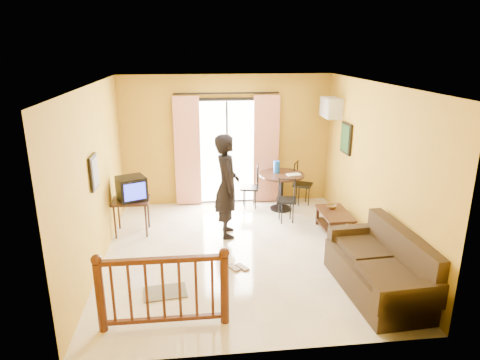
{
  "coord_description": "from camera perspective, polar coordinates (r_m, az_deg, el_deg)",
  "views": [
    {
      "loc": [
        -0.73,
        -6.54,
        3.35
      ],
      "look_at": [
        0.03,
        0.2,
        1.22
      ],
      "focal_mm": 32.0,
      "sensor_mm": 36.0,
      "label": 1
    }
  ],
  "objects": [
    {
      "name": "standing_person",
      "position": [
        7.68,
        -1.75,
        -0.8
      ],
      "size": [
        0.46,
        0.7,
        1.9
      ],
      "primitive_type": "imported",
      "rotation": [
        0.0,
        0.0,
        1.58
      ],
      "color": "black",
      "rests_on": "ground"
    },
    {
      "name": "sandals",
      "position": [
        6.88,
        -0.28,
        -11.59
      ],
      "size": [
        0.35,
        0.27,
        0.03
      ],
      "color": "brown",
      "rests_on": "ground"
    },
    {
      "name": "botanical_print",
      "position": [
        8.54,
        13.95,
        5.44
      ],
      "size": [
        0.05,
        0.5,
        0.6
      ],
      "color": "black",
      "rests_on": "room_shell"
    },
    {
      "name": "serving_tray",
      "position": [
        8.95,
        7.14,
        0.73
      ],
      "size": [
        0.3,
        0.22,
        0.02
      ],
      "primitive_type": "cube",
      "rotation": [
        0.0,
        0.0,
        0.14
      ],
      "color": "beige",
      "rests_on": "dining_table"
    },
    {
      "name": "sofa",
      "position": [
        6.46,
        18.44,
        -11.3
      ],
      "size": [
        1.01,
        1.98,
        0.92
      ],
      "rotation": [
        0.0,
        0.0,
        0.06
      ],
      "color": "#322313",
      "rests_on": "ground"
    },
    {
      "name": "coffee_table",
      "position": [
        8.19,
        12.5,
        -5.09
      ],
      "size": [
        0.51,
        0.92,
        0.41
      ],
      "color": "black",
      "rests_on": "ground"
    },
    {
      "name": "dining_table",
      "position": [
        9.05,
        5.57,
        -0.18
      ],
      "size": [
        0.95,
        0.95,
        0.79
      ],
      "color": "black",
      "rests_on": "ground"
    },
    {
      "name": "television",
      "position": [
        8.02,
        -14.27,
        -1.09
      ],
      "size": [
        0.62,
        0.59,
        0.43
      ],
      "rotation": [
        0.0,
        0.0,
        0.41
      ],
      "color": "black",
      "rests_on": "tv_table"
    },
    {
      "name": "bowl",
      "position": [
        8.31,
        12.11,
        -3.49
      ],
      "size": [
        0.25,
        0.25,
        0.06
      ],
      "primitive_type": "imported",
      "rotation": [
        0.0,
        0.0,
        -0.36
      ],
      "color": "brown",
      "rests_on": "coffee_table"
    },
    {
      "name": "room_shell",
      "position": [
        6.78,
        -0.06,
        3.37
      ],
      "size": [
        5.0,
        5.0,
        5.0
      ],
      "color": "white",
      "rests_on": "ground"
    },
    {
      "name": "air_conditioner",
      "position": [
        9.02,
        12.02,
        9.41
      ],
      "size": [
        0.31,
        0.6,
        0.4
      ],
      "color": "silver",
      "rests_on": "room_shell"
    },
    {
      "name": "doormat",
      "position": [
        6.37,
        -9.95,
        -14.53
      ],
      "size": [
        0.65,
        0.47,
        0.02
      ],
      "primitive_type": "cube",
      "rotation": [
        0.0,
        0.0,
        0.13
      ],
      "color": "#625E4F",
      "rests_on": "ground"
    },
    {
      "name": "picture_left",
      "position": [
        6.75,
        -18.89,
        1.0
      ],
      "size": [
        0.05,
        0.42,
        0.52
      ],
      "color": "black",
      "rests_on": "room_shell"
    },
    {
      "name": "balcony_door",
      "position": [
        9.26,
        -1.73,
        3.9
      ],
      "size": [
        2.25,
        0.14,
        2.46
      ],
      "color": "black",
      "rests_on": "ground"
    },
    {
      "name": "ground",
      "position": [
        7.38,
        -0.05,
        -9.56
      ],
      "size": [
        5.0,
        5.0,
        0.0
      ],
      "primitive_type": "plane",
      "color": "beige",
      "rests_on": "ground"
    },
    {
      "name": "dining_chairs",
      "position": [
        9.17,
        5.23,
        -4.07
      ],
      "size": [
        1.7,
        1.44,
        0.95
      ],
      "color": "black",
      "rests_on": "ground"
    },
    {
      "name": "water_jug",
      "position": [
        9.06,
        4.9,
        1.77
      ],
      "size": [
        0.14,
        0.14,
        0.25
      ],
      "primitive_type": "cylinder",
      "color": "blue",
      "rests_on": "dining_table"
    },
    {
      "name": "stair_balustrade",
      "position": [
        5.43,
        -10.23,
        -13.8
      ],
      "size": [
        1.63,
        0.13,
        1.04
      ],
      "color": "#471E0F",
      "rests_on": "ground"
    },
    {
      "name": "tv_table",
      "position": [
        8.12,
        -14.33,
        -3.07
      ],
      "size": [
        0.66,
        0.55,
        0.66
      ],
      "color": "black",
      "rests_on": "ground"
    }
  ]
}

